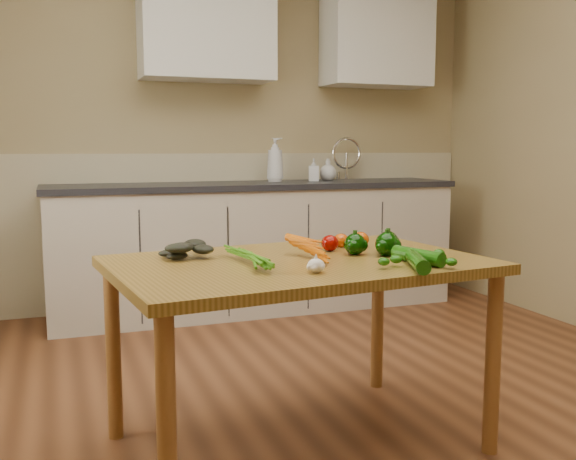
% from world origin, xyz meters
% --- Properties ---
extents(room, '(4.04, 5.04, 2.64)m').
position_xyz_m(room, '(0.00, 0.17, 1.25)').
color(room, brown).
rests_on(room, ground).
extents(counter_run, '(2.84, 0.64, 1.14)m').
position_xyz_m(counter_run, '(0.21, 2.19, 0.46)').
color(counter_run, '#BBAF9C').
rests_on(counter_run, ground).
extents(upper_cabinets, '(2.15, 0.35, 0.70)m').
position_xyz_m(upper_cabinets, '(0.51, 2.32, 1.95)').
color(upper_cabinets, silver).
rests_on(upper_cabinets, room).
extents(table, '(1.44, 1.01, 0.73)m').
position_xyz_m(table, '(-0.28, 0.11, 0.65)').
color(table, olive).
rests_on(table, ground).
extents(soap_bottle_a, '(0.17, 0.17, 0.31)m').
position_xyz_m(soap_bottle_a, '(0.37, 2.25, 1.06)').
color(soap_bottle_a, silver).
rests_on(soap_bottle_a, counter_run).
extents(soap_bottle_b, '(0.10, 0.10, 0.16)m').
position_xyz_m(soap_bottle_b, '(0.66, 2.24, 0.98)').
color(soap_bottle_b, silver).
rests_on(soap_bottle_b, counter_run).
extents(soap_bottle_c, '(0.18, 0.18, 0.16)m').
position_xyz_m(soap_bottle_c, '(0.79, 2.28, 0.98)').
color(soap_bottle_c, silver).
rests_on(soap_bottle_c, counter_run).
extents(carrot_bunch, '(0.27, 0.22, 0.07)m').
position_xyz_m(carrot_bunch, '(-0.30, 0.10, 0.76)').
color(carrot_bunch, '#D05D04').
rests_on(carrot_bunch, table).
extents(leafy_greens, '(0.19, 0.17, 0.10)m').
position_xyz_m(leafy_greens, '(-0.67, 0.30, 0.77)').
color(leafy_greens, black).
rests_on(leafy_greens, table).
extents(garlic_bulb, '(0.06, 0.06, 0.05)m').
position_xyz_m(garlic_bulb, '(-0.31, -0.14, 0.75)').
color(garlic_bulb, white).
rests_on(garlic_bulb, table).
extents(pepper_a, '(0.08, 0.08, 0.08)m').
position_xyz_m(pepper_a, '(-0.03, 0.14, 0.77)').
color(pepper_a, black).
rests_on(pepper_a, table).
extents(pepper_b, '(0.08, 0.08, 0.08)m').
position_xyz_m(pepper_b, '(0.12, 0.15, 0.77)').
color(pepper_b, black).
rests_on(pepper_b, table).
extents(pepper_c, '(0.09, 0.09, 0.09)m').
position_xyz_m(pepper_c, '(0.07, 0.08, 0.77)').
color(pepper_c, black).
rests_on(pepper_c, table).
extents(tomato_a, '(0.07, 0.07, 0.07)m').
position_xyz_m(tomato_a, '(-0.09, 0.26, 0.76)').
color(tomato_a, '#850702').
rests_on(tomato_a, table).
extents(tomato_b, '(0.06, 0.06, 0.06)m').
position_xyz_m(tomato_b, '(-0.00, 0.33, 0.76)').
color(tomato_b, '#C34304').
rests_on(tomato_b, table).
extents(tomato_c, '(0.07, 0.07, 0.06)m').
position_xyz_m(tomato_c, '(0.08, 0.31, 0.76)').
color(tomato_c, '#C34304').
rests_on(tomato_c, table).
extents(zucchini_a, '(0.11, 0.23, 0.05)m').
position_xyz_m(zucchini_a, '(0.10, -0.11, 0.75)').
color(zucchini_a, '#124707').
rests_on(zucchini_a, table).
extents(zucchini_b, '(0.13, 0.23, 0.05)m').
position_xyz_m(zucchini_b, '(0.04, -0.20, 0.75)').
color(zucchini_b, '#124707').
rests_on(zucchini_b, table).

